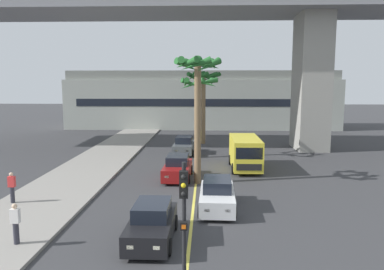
{
  "coord_description": "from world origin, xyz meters",
  "views": [
    {
      "loc": [
        0.66,
        -3.2,
        6.39
      ],
      "look_at": [
        0.0,
        14.0,
        4.01
      ],
      "focal_mm": 35.61,
      "sensor_mm": 36.0,
      "label": 1
    }
  ],
  "objects": [
    {
      "name": "traffic_light_median_near",
      "position": [
        0.04,
        7.05,
        2.71
      ],
      "size": [
        0.24,
        0.37,
        4.2
      ],
      "color": "black",
      "rests_on": "ground"
    },
    {
      "name": "palm_tree_far_median",
      "position": [
        0.0,
        28.81,
        5.6
      ],
      "size": [
        3.25,
        3.41,
        6.9
      ],
      "color": "brown",
      "rests_on": "ground"
    },
    {
      "name": "pedestrian_mid_block",
      "position": [
        -9.45,
        15.66,
        1.0
      ],
      "size": [
        0.34,
        0.22,
        1.62
      ],
      "color": "#2D2D38",
      "rests_on": "sidewalk_left"
    },
    {
      "name": "sidewalk_left",
      "position": [
        -8.0,
        16.0,
        0.07
      ],
      "size": [
        4.8,
        80.0,
        0.15
      ],
      "primitive_type": "cube",
      "color": "gray",
      "rests_on": "ground"
    },
    {
      "name": "palm_tree_near_median",
      "position": [
        0.33,
        36.44,
        6.14
      ],
      "size": [
        3.59,
        3.66,
        7.55
      ],
      "color": "brown",
      "rests_on": "ground"
    },
    {
      "name": "pier_building_backdrop",
      "position": [
        0.0,
        51.34,
        3.92
      ],
      "size": [
        37.41,
        8.04,
        7.96
      ],
      "color": "#ADB2A8",
      "rests_on": "ground"
    },
    {
      "name": "car_queue_second",
      "position": [
        -1.37,
        30.6,
        0.72
      ],
      "size": [
        1.95,
        4.16,
        1.56
      ],
      "color": "#4C5156",
      "rests_on": "ground"
    },
    {
      "name": "bridge_overpass",
      "position": [
        1.15,
        33.7,
        13.29
      ],
      "size": [
        61.66,
        8.0,
        16.94
      ],
      "color": "gray",
      "rests_on": "ground"
    },
    {
      "name": "car_queue_fourth",
      "position": [
        -1.53,
        11.5,
        0.72
      ],
      "size": [
        1.86,
        4.12,
        1.56
      ],
      "color": "black",
      "rests_on": "ground"
    },
    {
      "name": "delivery_van",
      "position": [
        3.52,
        24.56,
        1.29
      ],
      "size": [
        2.19,
        5.26,
        2.36
      ],
      "color": "yellow",
      "rests_on": "ground"
    },
    {
      "name": "car_queue_front",
      "position": [
        -1.25,
        21.6,
        0.72
      ],
      "size": [
        1.91,
        4.14,
        1.56
      ],
      "color": "maroon",
      "rests_on": "ground"
    },
    {
      "name": "pedestrian_near_crosswalk",
      "position": [
        -6.71,
        10.65,
        1.0
      ],
      "size": [
        0.34,
        0.22,
        1.62
      ],
      "color": "#2D2D38",
      "rests_on": "sidewalk_left"
    },
    {
      "name": "car_queue_third",
      "position": [
        1.22,
        15.48,
        0.72
      ],
      "size": [
        1.91,
        4.14,
        1.56
      ],
      "color": "white",
      "rests_on": "ground"
    },
    {
      "name": "palm_tree_mid_median",
      "position": [
        0.1,
        20.5,
        6.37
      ],
      "size": [
        3.02,
        3.03,
        8.02
      ],
      "color": "brown",
      "rests_on": "ground"
    },
    {
      "name": "lane_stripe_center",
      "position": [
        0.0,
        24.0,
        0.0
      ],
      "size": [
        0.14,
        56.0,
        0.01
      ],
      "primitive_type": "cube",
      "color": "#DBCC4C",
      "rests_on": "ground"
    }
  ]
}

